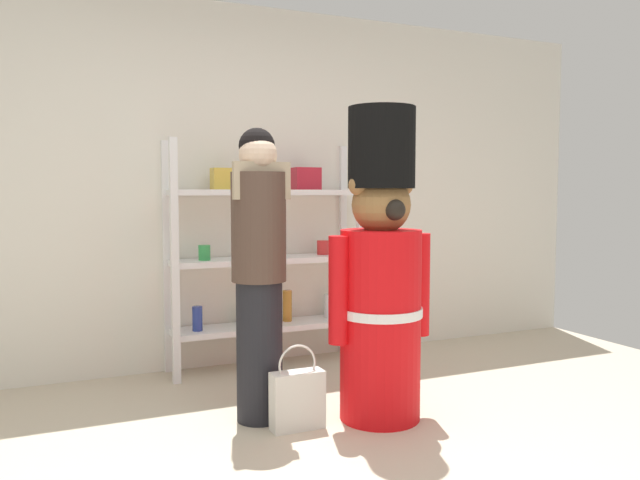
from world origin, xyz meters
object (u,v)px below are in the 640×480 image
at_px(person_shopper, 259,267).
at_px(teddy_bear_guard, 381,278).
at_px(shopping_bag, 297,399).
at_px(merchandise_shelf, 268,253).

bearing_deg(person_shopper, teddy_bear_guard, -21.70).
relative_size(person_shopper, shopping_bag, 3.52).
distance_m(merchandise_shelf, teddy_bear_guard, 1.28).
distance_m(merchandise_shelf, shopping_bag, 1.41).
bearing_deg(shopping_bag, teddy_bear_guard, -3.87).
height_order(merchandise_shelf, teddy_bear_guard, teddy_bear_guard).
bearing_deg(merchandise_shelf, person_shopper, -111.54).
distance_m(teddy_bear_guard, shopping_bag, 0.79).
height_order(person_shopper, shopping_bag, person_shopper).
relative_size(teddy_bear_guard, person_shopper, 1.07).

